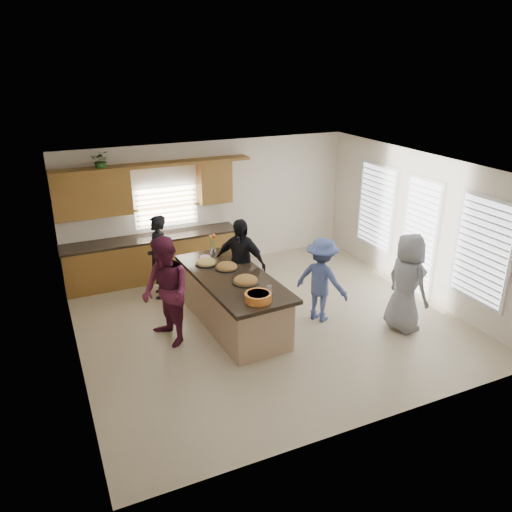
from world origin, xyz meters
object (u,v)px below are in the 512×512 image
woman_left_front (240,264)px  woman_left_back (158,257)px  woman_right_front (407,283)px  woman_left_mid (166,292)px  island (233,302)px  woman_right_back (321,280)px  salad_bowl (258,297)px

woman_left_front → woman_left_back: bearing=-170.8°
woman_left_back → woman_left_front: 1.68m
woman_left_front → woman_right_front: size_ratio=1.00×
woman_left_back → woman_left_mid: woman_left_mid is taller
woman_left_front → island: bearing=-73.4°
island → woman_left_mid: (-1.20, -0.10, 0.47)m
woman_left_front → woman_right_front: 2.98m
island → woman_left_front: (0.38, 0.58, 0.43)m
woman_left_mid → woman_right_front: (3.86, -1.24, -0.05)m
woman_left_mid → woman_right_front: size_ratio=1.05×
island → woman_right_back: woman_right_back is taller
woman_left_front → woman_right_back: 1.54m
island → woman_right_back: 1.61m
woman_left_back → salad_bowl: bearing=27.1°
island → woman_left_front: size_ratio=1.57×
island → woman_right_front: 3.01m
island → woman_left_mid: 1.30m
woman_left_back → woman_left_front: woman_left_front is taller
woman_left_back → woman_left_front: (1.28, -1.08, 0.05)m
salad_bowl → woman_left_mid: 1.54m
woman_left_mid → woman_right_front: 4.06m
island → woman_left_mid: bearing=-178.8°
woman_left_back → woman_right_front: size_ratio=0.95×
salad_bowl → woman_left_front: 1.68m
island → woman_left_mid: size_ratio=1.50×
island → woman_left_mid: woman_left_mid is taller
woman_left_mid → woman_left_front: 1.72m
woman_left_mid → woman_left_front: bearing=100.9°
woman_left_front → woman_right_front: woman_left_front is taller
woman_left_front → woman_right_back: woman_left_front is taller
woman_left_front → woman_right_front: bearing=9.4°
woman_left_back → woman_right_back: 3.21m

